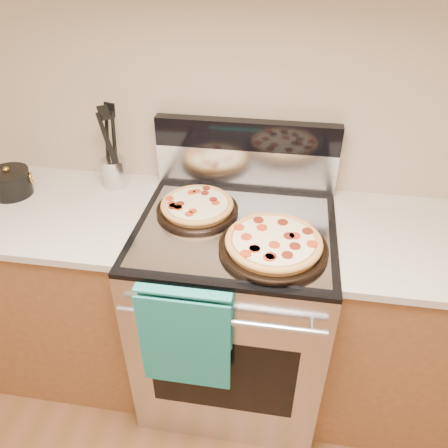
# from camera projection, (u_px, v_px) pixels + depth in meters

# --- Properties ---
(wall_back) EXTENTS (4.00, 0.00, 4.00)m
(wall_back) POSITION_uv_depth(u_px,v_px,m) (249.00, 85.00, 1.70)
(wall_back) COLOR tan
(wall_back) RESTS_ON ground
(range_body) EXTENTS (0.76, 0.68, 0.90)m
(range_body) POSITION_uv_depth(u_px,v_px,m) (234.00, 312.00, 1.94)
(range_body) COLOR #B7B7BC
(range_body) RESTS_ON ground
(oven_window) EXTENTS (0.56, 0.01, 0.40)m
(oven_window) POSITION_uv_depth(u_px,v_px,m) (222.00, 376.00, 1.67)
(oven_window) COLOR black
(oven_window) RESTS_ON range_body
(cooktop) EXTENTS (0.76, 0.68, 0.02)m
(cooktop) POSITION_uv_depth(u_px,v_px,m) (236.00, 228.00, 1.67)
(cooktop) COLOR black
(cooktop) RESTS_ON range_body
(backsplash_lower) EXTENTS (0.76, 0.06, 0.18)m
(backsplash_lower) POSITION_uv_depth(u_px,v_px,m) (246.00, 167.00, 1.86)
(backsplash_lower) COLOR silver
(backsplash_lower) RESTS_ON cooktop
(backsplash_upper) EXTENTS (0.76, 0.06, 0.12)m
(backsplash_upper) POSITION_uv_depth(u_px,v_px,m) (247.00, 135.00, 1.78)
(backsplash_upper) COLOR black
(backsplash_upper) RESTS_ON backsplash_lower
(oven_handle) EXTENTS (0.70, 0.03, 0.03)m
(oven_handle) POSITION_uv_depth(u_px,v_px,m) (220.00, 321.00, 1.43)
(oven_handle) COLOR silver
(oven_handle) RESTS_ON range_body
(dish_towel) EXTENTS (0.32, 0.05, 0.42)m
(dish_towel) POSITION_uv_depth(u_px,v_px,m) (185.00, 337.00, 1.50)
(dish_towel) COLOR #1B8773
(dish_towel) RESTS_ON oven_handle
(foil_sheet) EXTENTS (0.70, 0.55, 0.01)m
(foil_sheet) POSITION_uv_depth(u_px,v_px,m) (235.00, 230.00, 1.64)
(foil_sheet) COLOR gray
(foil_sheet) RESTS_ON cooktop
(cabinet_left) EXTENTS (1.00, 0.62, 0.88)m
(cabinet_left) POSITION_uv_depth(u_px,v_px,m) (52.00, 288.00, 2.08)
(cabinet_left) COLOR brown
(cabinet_left) RESTS_ON ground
(countertop_left) EXTENTS (1.02, 0.64, 0.03)m
(countertop_left) POSITION_uv_depth(u_px,v_px,m) (28.00, 208.00, 1.82)
(countertop_left) COLOR #BAB4A7
(countertop_left) RESTS_ON cabinet_left
(cabinet_right) EXTENTS (1.00, 0.62, 0.88)m
(cabinet_right) POSITION_uv_depth(u_px,v_px,m) (440.00, 333.00, 1.85)
(cabinet_right) COLOR brown
(cabinet_right) RESTS_ON ground
(pepperoni_pizza_back) EXTENTS (0.38, 0.38, 0.04)m
(pepperoni_pizza_back) POSITION_uv_depth(u_px,v_px,m) (197.00, 206.00, 1.73)
(pepperoni_pizza_back) COLOR #B97538
(pepperoni_pizza_back) RESTS_ON foil_sheet
(pepperoni_pizza_front) EXTENTS (0.42, 0.42, 0.05)m
(pepperoni_pizza_front) POSITION_uv_depth(u_px,v_px,m) (273.00, 244.00, 1.52)
(pepperoni_pizza_front) COLOR #B97538
(pepperoni_pizza_front) RESTS_ON foil_sheet
(utensil_crock) EXTENTS (0.12, 0.12, 0.13)m
(utensil_crock) POSITION_uv_depth(u_px,v_px,m) (115.00, 173.00, 1.90)
(utensil_crock) COLOR silver
(utensil_crock) RESTS_ON countertop_left
(saucepan) EXTENTS (0.22, 0.22, 0.10)m
(saucepan) POSITION_uv_depth(u_px,v_px,m) (10.00, 184.00, 1.85)
(saucepan) COLOR black
(saucepan) RESTS_ON countertop_left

